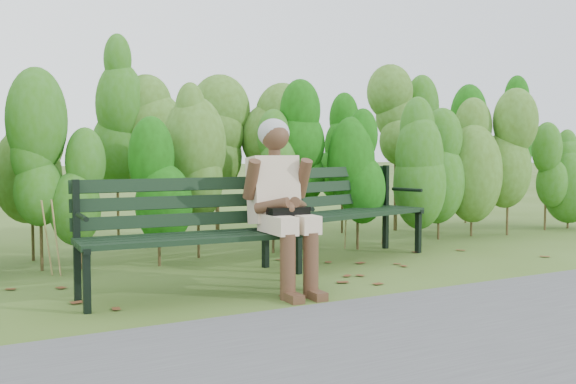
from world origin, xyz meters
TOP-DOWN VIEW (x-y plane):
  - ground at (0.00, 0.00)m, footprint 80.00×80.00m
  - footpath at (0.00, -2.20)m, footprint 60.00×2.50m
  - hedge_band at (0.00, 1.86)m, footprint 11.04×1.67m
  - leaf_litter at (0.76, 0.01)m, footprint 5.27×2.25m
  - bench_left at (-1.10, -0.08)m, footprint 1.88×0.72m
  - bench_right at (0.85, 0.76)m, footprint 2.01×1.06m
  - seated_woman at (-0.44, -0.31)m, footprint 0.57×0.84m

SIDE VIEW (x-z plane):
  - ground at x=0.00m, z-range 0.00..0.00m
  - leaf_litter at x=0.76m, z-range 0.00..0.01m
  - footpath at x=0.00m, z-range 0.00..0.01m
  - bench_left at x=-1.10m, z-range 0.08..1.00m
  - bench_right at x=0.85m, z-range 0.09..1.05m
  - seated_woman at x=-0.44m, z-range 0.08..1.48m
  - hedge_band at x=0.00m, z-range 0.05..2.47m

